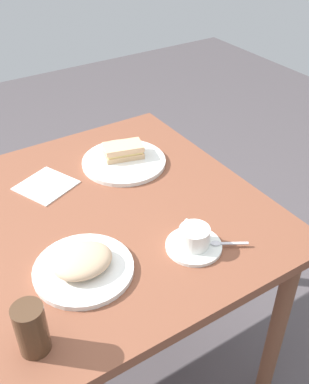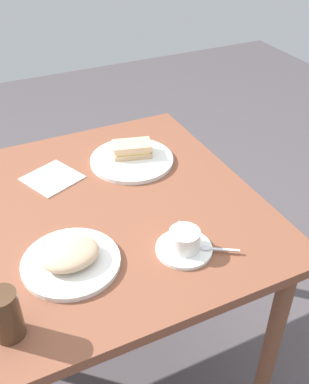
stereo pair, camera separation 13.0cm
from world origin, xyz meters
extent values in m
plane|color=#4E474B|center=(0.00, 0.00, 0.00)|extent=(6.00, 6.00, 0.00)
cube|color=brown|center=(0.00, 0.00, 0.74)|extent=(1.12, 0.92, 0.03)
cylinder|color=brown|center=(-0.50, -0.39, 0.36)|extent=(0.05, 0.05, 0.73)
cylinder|color=brown|center=(-0.50, 0.39, 0.36)|extent=(0.05, 0.05, 0.73)
cylinder|color=white|center=(-0.29, -0.18, 0.76)|extent=(0.28, 0.28, 0.01)
cube|color=#DBAE7D|center=(-0.30, -0.20, 0.78)|extent=(0.14, 0.10, 0.02)
cube|color=#E7CA76|center=(-0.30, -0.20, 0.79)|extent=(0.13, 0.10, 0.01)
cube|color=#E0B183|center=(-0.30, -0.20, 0.81)|extent=(0.14, 0.10, 0.02)
cylinder|color=white|center=(-0.24, 0.26, 0.76)|extent=(0.15, 0.15, 0.01)
cylinder|color=white|center=(-0.24, 0.26, 0.79)|extent=(0.08, 0.08, 0.05)
cylinder|color=#9D6F51|center=(-0.24, 0.26, 0.82)|extent=(0.07, 0.07, 0.01)
torus|color=white|center=(-0.25, 0.22, 0.79)|extent=(0.02, 0.04, 0.04)
cube|color=silver|center=(-0.33, 0.32, 0.77)|extent=(0.07, 0.05, 0.00)
ellipsoid|color=silver|center=(-0.29, 0.29, 0.77)|extent=(0.03, 0.03, 0.01)
cylinder|color=white|center=(0.03, 0.19, 0.76)|extent=(0.24, 0.24, 0.01)
ellipsoid|color=#CFAB87|center=(0.03, 0.19, 0.79)|extent=(0.15, 0.12, 0.04)
cube|color=white|center=(-0.02, -0.20, 0.76)|extent=(0.20, 0.20, 0.00)
cylinder|color=#472F1D|center=(0.21, 0.33, 0.82)|extent=(0.06, 0.06, 0.12)
camera|label=1|loc=(0.30, 0.93, 1.55)|focal=41.95mm
camera|label=2|loc=(0.19, 0.99, 1.55)|focal=41.95mm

